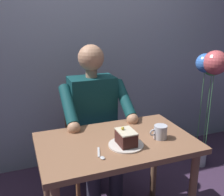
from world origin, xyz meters
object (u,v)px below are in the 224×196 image
(seated_person, at_px, (95,123))
(cake_slice, at_px, (126,137))
(chair, at_px, (90,133))
(dessert_spoon, at_px, (101,155))
(coffee_cup, at_px, (160,132))
(dining_table, at_px, (116,155))
(balloon_display, at_px, (211,75))

(seated_person, distance_m, cake_slice, 0.56)
(chair, height_order, cake_slice, chair)
(chair, height_order, seated_person, seated_person)
(cake_slice, distance_m, dessert_spoon, 0.20)
(seated_person, relative_size, coffee_cup, 10.66)
(dining_table, bearing_deg, coffee_cup, 164.88)
(cake_slice, bearing_deg, seated_person, -87.08)
(dining_table, bearing_deg, chair, -90.00)
(cake_slice, relative_size, coffee_cup, 1.14)
(seated_person, distance_m, dessert_spoon, 0.63)
(chair, relative_size, dessert_spoon, 6.32)
(seated_person, height_order, dessert_spoon, seated_person)
(seated_person, height_order, coffee_cup, seated_person)
(dining_table, distance_m, cake_slice, 0.18)
(chair, xyz_separation_m, cake_slice, (-0.03, 0.71, 0.28))
(seated_person, bearing_deg, chair, -90.00)
(chair, distance_m, seated_person, 0.24)
(coffee_cup, height_order, balloon_display, balloon_display)
(chair, distance_m, balloon_display, 1.24)
(seated_person, bearing_deg, coffee_cup, 117.22)
(dessert_spoon, bearing_deg, cake_slice, -161.43)
(seated_person, relative_size, balloon_display, 1.08)
(dessert_spoon, bearing_deg, seated_person, -104.31)
(dining_table, height_order, coffee_cup, coffee_cup)
(coffee_cup, distance_m, balloon_display, 1.08)
(balloon_display, bearing_deg, seated_person, 3.27)
(seated_person, xyz_separation_m, balloon_display, (-1.15, -0.07, 0.29))
(dining_table, bearing_deg, dessert_spoon, 43.97)
(seated_person, bearing_deg, cake_slice, 92.92)
(coffee_cup, bearing_deg, cake_slice, 3.29)
(cake_slice, relative_size, dessert_spoon, 0.96)
(dining_table, relative_size, dessert_spoon, 6.90)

